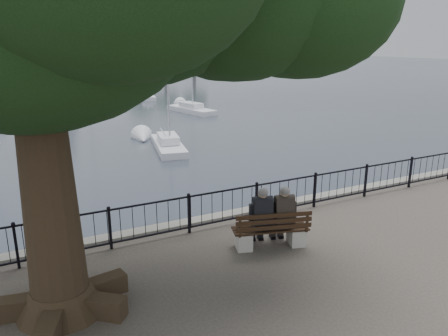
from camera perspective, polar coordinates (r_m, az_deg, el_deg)
harbor at (r=12.38m, az=-1.06°, el=-8.79°), size 260.00×260.00×1.20m
railing at (r=11.55m, az=0.00°, el=-4.97°), size 22.06×0.06×1.00m
bench at (r=10.53m, az=6.14°, el=-8.57°), size 1.89×1.03×0.96m
person_left at (r=10.42m, az=4.81°, el=-6.64°), size 0.58×0.82×1.52m
person_right at (r=10.56m, az=7.56°, el=-6.40°), size 0.58×0.82×1.52m
lion_monument at (r=57.54m, az=-20.55°, el=11.79°), size 6.17×6.17×9.06m
sailboat_c at (r=24.29m, az=-7.28°, el=3.16°), size 2.35×5.11×9.46m
sailboat_d at (r=36.94m, az=-4.27°, el=7.68°), size 2.56×5.43×8.71m
sailboat_f at (r=43.72m, az=-17.29°, el=8.43°), size 2.80×5.62×12.15m
sailboat_g at (r=46.84m, az=-10.05°, el=9.31°), size 2.09×4.80×8.83m
far_shore at (r=91.76m, az=-7.92°, el=14.99°), size 30.00×8.60×9.18m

